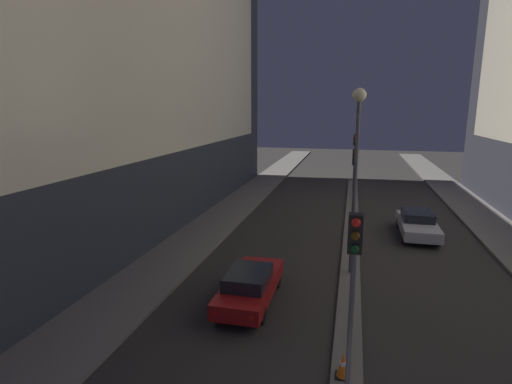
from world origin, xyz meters
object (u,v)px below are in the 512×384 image
street_lamp (357,146)px  traffic_cone_far (343,365)px  traffic_light_far (355,150)px  car_right_lane (418,224)px  car_left_lane (250,285)px  traffic_light_mid (355,172)px  traffic_light_near (353,271)px

street_lamp → traffic_cone_far: (-0.12, -7.22, -5.27)m
traffic_light_far → car_right_lane: traffic_light_far is taller
car_left_lane → street_lamp: bearing=43.4°
traffic_light_mid → traffic_light_far: bearing=90.0°
traffic_light_near → traffic_cone_far: 3.43m
traffic_light_near → traffic_light_far: bearing=90.0°
street_lamp → traffic_light_near: bearing=-90.0°
traffic_light_far → traffic_light_mid: bearing=-90.0°
traffic_light_near → traffic_cone_far: bearing=95.9°
street_lamp → car_right_lane: (3.69, 6.64, -5.03)m
traffic_light_mid → traffic_light_near: bearing=-90.0°
traffic_light_near → car_left_lane: bearing=127.1°
traffic_cone_far → car_left_lane: car_left_lane is taller
traffic_light_far → traffic_cone_far: size_ratio=6.91×
traffic_light_mid → traffic_cone_far: (-0.12, -13.01, -3.23)m
traffic_cone_far → car_left_lane: (-3.57, 3.73, 0.24)m
car_left_lane → traffic_light_near: bearing=-52.9°
traffic_light_far → street_lamp: size_ratio=0.62×
traffic_light_near → street_lamp: (0.00, 8.38, 2.04)m
street_lamp → traffic_cone_far: bearing=-90.9°
street_lamp → traffic_light_far: bearing=90.0°
traffic_light_near → traffic_light_mid: size_ratio=1.00×
traffic_light_far → traffic_light_near: bearing=-90.0°
car_left_lane → car_right_lane: 12.53m
car_left_lane → traffic_cone_far: bearing=-46.3°
traffic_light_far → car_left_lane: (-3.69, -21.42, -2.99)m
street_lamp → traffic_light_mid: bearing=90.0°
traffic_light_near → car_right_lane: bearing=76.2°
car_right_lane → traffic_cone_far: bearing=-105.4°
traffic_cone_far → car_left_lane: size_ratio=0.15×
street_lamp → car_left_lane: street_lamp is taller
street_lamp → car_left_lane: size_ratio=1.71×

